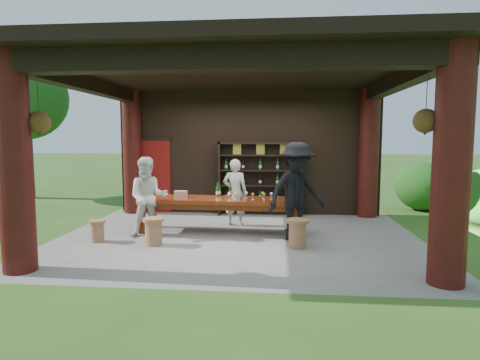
# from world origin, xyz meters

# --- Properties ---
(ground) EXTENTS (90.00, 90.00, 0.00)m
(ground) POSITION_xyz_m (0.00, 0.00, 0.00)
(ground) COLOR #2D5119
(ground) RESTS_ON ground
(pavilion) EXTENTS (7.50, 6.00, 3.60)m
(pavilion) POSITION_xyz_m (-0.01, 0.43, 2.13)
(pavilion) COLOR slate
(pavilion) RESTS_ON ground
(wine_shelf) EXTENTS (2.21, 0.34, 1.95)m
(wine_shelf) POSITION_xyz_m (0.35, 2.45, 0.98)
(wine_shelf) COLOR black
(wine_shelf) RESTS_ON ground
(tasting_table) EXTENTS (3.52, 1.05, 0.75)m
(tasting_table) POSITION_xyz_m (-0.45, 0.41, 0.63)
(tasting_table) COLOR #5F1E0D
(tasting_table) RESTS_ON ground
(stool_near_left) EXTENTS (0.40, 0.40, 0.53)m
(stool_near_left) POSITION_xyz_m (-1.56, -0.75, 0.28)
(stool_near_left) COLOR #905B39
(stool_near_left) RESTS_ON ground
(stool_near_right) EXTENTS (0.41, 0.41, 0.54)m
(stool_near_right) POSITION_xyz_m (1.18, -0.68, 0.29)
(stool_near_right) COLOR #905B39
(stool_near_right) RESTS_ON ground
(stool_far_left) EXTENTS (0.33, 0.33, 0.43)m
(stool_far_left) POSITION_xyz_m (-2.74, -0.60, 0.23)
(stool_far_left) COLOR #905B39
(stool_far_left) RESTS_ON ground
(host) EXTENTS (0.60, 0.43, 1.56)m
(host) POSITION_xyz_m (-0.19, 1.17, 0.78)
(host) COLOR silver
(host) RESTS_ON ground
(guest_woman) EXTENTS (0.95, 0.83, 1.66)m
(guest_woman) POSITION_xyz_m (-1.85, -0.12, 0.83)
(guest_woman) COLOR silver
(guest_woman) RESTS_ON ground
(guest_man) EXTENTS (1.46, 1.27, 1.96)m
(guest_man) POSITION_xyz_m (1.18, -0.14, 0.98)
(guest_man) COLOR black
(guest_man) RESTS_ON ground
(table_bottles) EXTENTS (0.37, 0.16, 0.31)m
(table_bottles) POSITION_xyz_m (-0.42, 0.69, 0.90)
(table_bottles) COLOR #194C1E
(table_bottles) RESTS_ON tasting_table
(table_glasses) EXTENTS (0.92, 0.37, 0.15)m
(table_glasses) POSITION_xyz_m (0.26, 0.37, 0.82)
(table_glasses) COLOR silver
(table_glasses) RESTS_ON tasting_table
(napkin_basket) EXTENTS (0.27, 0.19, 0.14)m
(napkin_basket) POSITION_xyz_m (-1.31, 0.47, 0.82)
(napkin_basket) COLOR #BF6672
(napkin_basket) RESTS_ON tasting_table
(shrubs) EXTENTS (14.58, 8.52, 1.36)m
(shrubs) POSITION_xyz_m (1.08, 0.23, 0.56)
(shrubs) COLOR #194C14
(shrubs) RESTS_ON ground
(trees) EXTENTS (19.80, 11.52, 4.80)m
(trees) POSITION_xyz_m (3.62, 1.61, 3.37)
(trees) COLOR #3F2819
(trees) RESTS_ON ground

